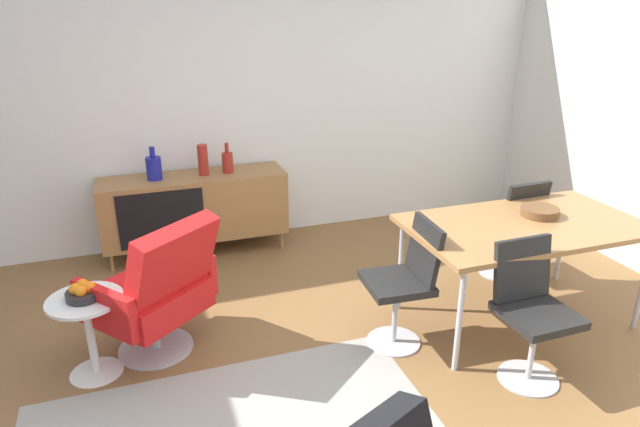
{
  "coord_description": "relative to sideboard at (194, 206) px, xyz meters",
  "views": [
    {
      "loc": [
        -0.77,
        -2.45,
        2.18
      ],
      "look_at": [
        0.29,
        0.62,
        0.91
      ],
      "focal_mm": 31.47,
      "sensor_mm": 36.0,
      "label": 1
    }
  ],
  "objects": [
    {
      "name": "wall_back",
      "position": [
        0.31,
        0.3,
        0.96
      ],
      "size": [
        6.8,
        0.12,
        2.8
      ],
      "primitive_type": "cube",
      "color": "silver",
      "rests_on": "ground_plane"
    },
    {
      "name": "dining_chair_near_window",
      "position": [
        1.11,
        -1.89,
        0.03
      ],
      "size": [
        0.45,
        0.42,
        0.86
      ],
      "color": "black",
      "rests_on": "ground_plane"
    },
    {
      "name": "ground_plane",
      "position": [
        0.31,
        -2.3,
        -0.44
      ],
      "size": [
        8.32,
        8.32,
        0.0
      ],
      "primitive_type": "plane",
      "color": "brown"
    },
    {
      "name": "lounge_chair_red",
      "position": [
        -0.42,
        -1.49,
        0.03
      ],
      "size": [
        0.91,
        0.9,
        0.95
      ],
      "color": "red",
      "rests_on": "ground_plane"
    },
    {
      "name": "dining_chair_front_left",
      "position": [
        1.65,
        -2.44,
        0.03
      ],
      "size": [
        0.41,
        0.43,
        0.86
      ],
      "color": "black",
      "rests_on": "ground_plane"
    },
    {
      "name": "vase_ceramic_small",
      "position": [
        -0.31,
        0.0,
        0.38
      ],
      "size": [
        0.13,
        0.13,
        0.28
      ],
      "color": "navy",
      "rests_on": "sideboard"
    },
    {
      "name": "side_table_round",
      "position": [
        -0.83,
        -1.57,
        -0.12
      ],
      "size": [
        0.44,
        0.44,
        0.52
      ],
      "color": "white",
      "rests_on": "ground_plane"
    },
    {
      "name": "vase_cobalt",
      "position": [
        0.32,
        0.0,
        0.38
      ],
      "size": [
        0.1,
        0.1,
        0.26
      ],
      "color": "maroon",
      "rests_on": "sideboard"
    },
    {
      "name": "vase_sculptural_dark",
      "position": [
        0.11,
        0.0,
        0.41
      ],
      "size": [
        0.09,
        0.09,
        0.27
      ],
      "color": "maroon",
      "rests_on": "sideboard"
    },
    {
      "name": "dining_table",
      "position": [
        2.0,
        -1.88,
        0.26
      ],
      "size": [
        1.6,
        0.9,
        0.74
      ],
      "color": "olive",
      "rests_on": "ground_plane"
    },
    {
      "name": "sideboard",
      "position": [
        0.0,
        0.0,
        0.0
      ],
      "size": [
        1.6,
        0.45,
        0.72
      ],
      "color": "olive",
      "rests_on": "ground_plane"
    },
    {
      "name": "fruit_bowl",
      "position": [
        -0.83,
        -1.58,
        0.12
      ],
      "size": [
        0.2,
        0.2,
        0.11
      ],
      "color": "#262628",
      "rests_on": "side_table_round"
    },
    {
      "name": "wooden_bowl_on_table",
      "position": [
        2.18,
        -1.8,
        0.33
      ],
      "size": [
        0.26,
        0.26,
        0.06
      ],
      "primitive_type": "cylinder",
      "color": "brown",
      "rests_on": "dining_table"
    },
    {
      "name": "dining_chair_back_right",
      "position": [
        2.35,
        -1.33,
        0.03
      ],
      "size": [
        0.42,
        0.44,
        0.86
      ],
      "color": "black",
      "rests_on": "ground_plane"
    }
  ]
}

